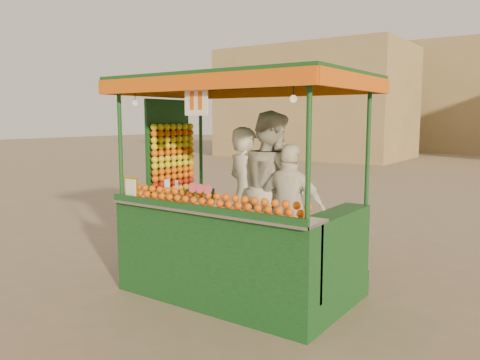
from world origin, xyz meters
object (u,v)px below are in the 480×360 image
Objects in this scene: vendor_left at (246,195)px; vendor_middle at (272,189)px; vendor_right at (290,210)px; juice_cart at (231,226)px.

vendor_left is 0.90× the size of vendor_middle.
vendor_left is 0.36m from vendor_middle.
vendor_middle is 0.49m from vendor_right.
vendor_left is 0.73m from vendor_right.
juice_cart is at bearing 94.79° from vendor_middle.
juice_cart reaches higher than vendor_left.
juice_cart is 0.71m from vendor_middle.
juice_cart is 0.76m from vendor_right.
juice_cart reaches higher than vendor_right.
vendor_middle reaches higher than vendor_left.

